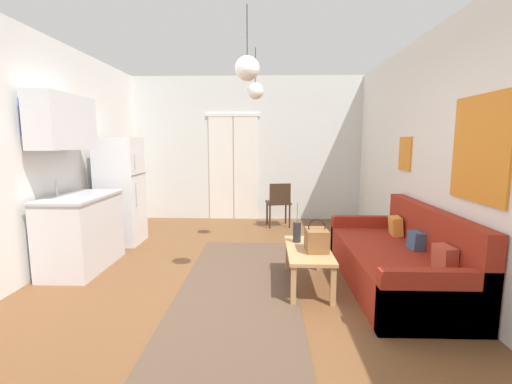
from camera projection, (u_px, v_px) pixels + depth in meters
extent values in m
cube|color=brown|center=(227.00, 304.00, 3.53)|extent=(5.07, 8.01, 0.10)
cube|color=silver|center=(247.00, 149.00, 7.04)|extent=(4.67, 0.10, 2.81)
cube|color=white|center=(221.00, 168.00, 7.05)|extent=(0.48, 0.02, 2.03)
cube|color=white|center=(246.00, 169.00, 7.03)|extent=(0.48, 0.02, 2.03)
cube|color=white|center=(233.00, 115.00, 6.89)|extent=(1.05, 0.03, 0.06)
cube|color=white|center=(473.00, 158.00, 3.25)|extent=(0.10, 7.61, 2.81)
cube|color=orange|center=(480.00, 149.00, 3.05)|extent=(0.02, 0.83, 0.93)
cube|color=orange|center=(405.00, 154.00, 4.69)|extent=(0.02, 0.38, 0.44)
cube|color=blue|center=(30.00, 118.00, 3.90)|extent=(0.02, 0.32, 0.40)
cube|color=brown|center=(239.00, 285.00, 3.84)|extent=(1.24, 3.23, 0.01)
cube|color=maroon|center=(392.00, 267.00, 3.83)|extent=(0.94, 2.13, 0.40)
cube|color=maroon|center=(430.00, 248.00, 3.79)|extent=(0.15, 2.13, 0.85)
cube|color=maroon|center=(437.00, 303.00, 2.82)|extent=(0.94, 0.11, 0.55)
cube|color=maroon|center=(366.00, 236.00, 4.82)|extent=(0.94, 0.11, 0.55)
cube|color=#B74C33|center=(445.00, 258.00, 3.17)|extent=(0.15, 0.24, 0.23)
cube|color=#3D5B7F|center=(416.00, 241.00, 3.81)|extent=(0.14, 0.20, 0.20)
cube|color=gold|center=(396.00, 226.00, 4.38)|extent=(0.16, 0.24, 0.24)
cube|color=tan|center=(308.00, 250.00, 3.79)|extent=(0.46, 1.01, 0.04)
cube|color=tan|center=(293.00, 286.00, 3.37)|extent=(0.05, 0.05, 0.38)
cube|color=tan|center=(333.00, 286.00, 3.36)|extent=(0.05, 0.05, 0.38)
cube|color=tan|center=(288.00, 255.00, 4.29)|extent=(0.05, 0.05, 0.38)
cube|color=tan|center=(319.00, 255.00, 4.28)|extent=(0.05, 0.05, 0.38)
cylinder|color=#2D2D33|center=(297.00, 232.00, 4.01)|extent=(0.09, 0.09, 0.23)
cylinder|color=#477F42|center=(297.00, 213.00, 3.98)|extent=(0.01, 0.01, 0.22)
cube|color=brown|center=(317.00, 240.00, 3.68)|extent=(0.23, 0.29, 0.23)
torus|color=black|center=(317.00, 227.00, 3.66)|extent=(0.18, 0.01, 0.18)
cube|color=white|center=(121.00, 191.00, 5.37)|extent=(0.57, 0.61, 1.62)
cube|color=#4C4C51|center=(139.00, 174.00, 5.32)|extent=(0.01, 0.58, 0.01)
cylinder|color=#B7BABF|center=(135.00, 162.00, 5.13)|extent=(0.02, 0.02, 0.23)
cylinder|color=#B7BABF|center=(137.00, 195.00, 5.20)|extent=(0.02, 0.02, 0.36)
cube|color=silver|center=(82.00, 233.00, 4.33)|extent=(0.58, 1.11, 0.88)
cube|color=#B7BABF|center=(79.00, 197.00, 4.27)|extent=(0.61, 1.14, 0.03)
cube|color=#999BA0|center=(76.00, 201.00, 4.20)|extent=(0.36, 0.40, 0.10)
cylinder|color=#B7BABF|center=(56.00, 188.00, 4.19)|extent=(0.02, 0.02, 0.20)
cube|color=silver|center=(63.00, 122.00, 4.15)|extent=(0.32, 1.00, 0.64)
cylinder|color=#382619|center=(286.00, 212.00, 6.72)|extent=(0.03, 0.03, 0.43)
cylinder|color=#382619|center=(267.00, 213.00, 6.68)|extent=(0.03, 0.03, 0.43)
cylinder|color=#382619|center=(290.00, 216.00, 6.39)|extent=(0.03, 0.03, 0.43)
cylinder|color=#382619|center=(270.00, 217.00, 6.35)|extent=(0.03, 0.03, 0.43)
cube|color=#382619|center=(278.00, 203.00, 6.50)|extent=(0.48, 0.46, 0.04)
cube|color=#382619|center=(280.00, 194.00, 6.30)|extent=(0.38, 0.09, 0.36)
cylinder|color=black|center=(247.00, 30.00, 3.29)|extent=(0.01, 0.01, 0.45)
sphere|color=white|center=(247.00, 68.00, 3.34)|extent=(0.23, 0.23, 0.23)
cylinder|color=black|center=(256.00, 65.00, 4.79)|extent=(0.01, 0.01, 0.46)
sphere|color=white|center=(256.00, 91.00, 4.84)|extent=(0.23, 0.23, 0.23)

